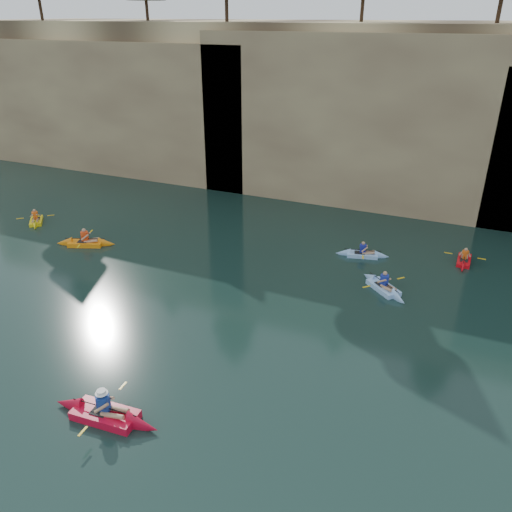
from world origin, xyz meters
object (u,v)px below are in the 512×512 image
at_px(kayaker_ltblue_near, 383,287).
at_px(kayaker_red_far, 464,260).
at_px(main_kayaker, 105,414).
at_px(kayaker_orange, 86,243).

distance_m(kayaker_ltblue_near, kayaker_red_far, 5.83).
bearing_deg(kayaker_ltblue_near, main_kayaker, -76.97).
height_order(kayaker_ltblue_near, kayaker_red_far, kayaker_ltblue_near).
relative_size(kayaker_orange, kayaker_ltblue_near, 1.22).
height_order(main_kayaker, kayaker_ltblue_near, main_kayaker).
xyz_separation_m(main_kayaker, kayaker_ltblue_near, (6.84, 12.19, -0.04)).
relative_size(main_kayaker, kayaker_red_far, 1.38).
bearing_deg(kayaker_red_far, kayaker_ltblue_near, 145.42).
bearing_deg(kayaker_orange, kayaker_red_far, -3.91).
xyz_separation_m(main_kayaker, kayaker_red_far, (10.27, 16.91, -0.06)).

